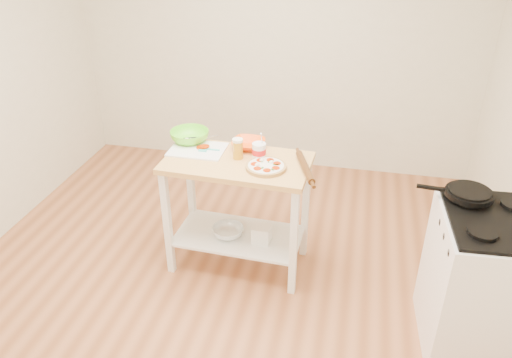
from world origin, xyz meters
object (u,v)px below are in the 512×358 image
object	(u,v)px
prep_island	(238,192)
skillet	(468,193)
rolling_pin	(305,167)
shelf_glass_bowl	(228,231)
green_bowl	(190,136)
shelf_bin	(262,234)
pizza	(266,166)
beer_pint	(238,149)
cutting_board	(198,149)
yogurt_tub	(259,151)
knife	(196,138)
gas_stove	(481,283)
orange_bowl	(249,144)
spatula	(208,150)

from	to	relation	value
prep_island	skillet	size ratio (longest dim) A/B	2.39
rolling_pin	shelf_glass_bowl	world-z (taller)	rolling_pin
prep_island	green_bowl	size ratio (longest dim) A/B	3.62
green_bowl	shelf_glass_bowl	xyz separation A→B (m)	(0.35, -0.25, -0.65)
rolling_pin	shelf_bin	xyz separation A→B (m)	(-0.30, 0.01, -0.60)
shelf_bin	pizza	bearing A→B (deg)	-45.82
green_bowl	beer_pint	size ratio (longest dim) A/B	1.94
cutting_board	rolling_pin	bearing A→B (deg)	-10.46
prep_island	beer_pint	bearing A→B (deg)	92.93
yogurt_tub	rolling_pin	bearing A→B (deg)	-17.39
cutting_board	beer_pint	xyz separation A→B (m)	(0.32, -0.07, 0.07)
beer_pint	shelf_glass_bowl	xyz separation A→B (m)	(-0.07, -0.06, -0.68)
prep_island	shelf_bin	bearing A→B (deg)	-12.51
knife	gas_stove	bearing A→B (deg)	-44.49
prep_island	pizza	size ratio (longest dim) A/B	3.77
pizza	green_bowl	distance (m)	0.71
beer_pint	green_bowl	bearing A→B (deg)	155.99
skillet	shelf_glass_bowl	world-z (taller)	skillet
shelf_glass_bowl	knife	bearing A→B (deg)	137.29
orange_bowl	yogurt_tub	distance (m)	0.20
spatula	green_bowl	distance (m)	0.23
skillet	spatula	distance (m)	1.77
rolling_pin	gas_stove	bearing A→B (deg)	-19.82
beer_pint	yogurt_tub	xyz separation A→B (m)	(0.15, 0.03, -0.02)
beer_pint	rolling_pin	xyz separation A→B (m)	(0.49, -0.08, -0.05)
yogurt_tub	rolling_pin	world-z (taller)	yogurt_tub
cutting_board	beer_pint	size ratio (longest dim) A/B	2.67
orange_bowl	green_bowl	world-z (taller)	green_bowl
gas_stove	shelf_glass_bowl	distance (m)	1.78
prep_island	orange_bowl	size ratio (longest dim) A/B	4.38
prep_island	yogurt_tub	xyz separation A→B (m)	(0.15, 0.06, 0.32)
skillet	orange_bowl	distance (m)	1.54
cutting_board	shelf_glass_bowl	bearing A→B (deg)	-27.62
cutting_board	knife	size ratio (longest dim) A/B	1.61
cutting_board	beer_pint	world-z (taller)	beer_pint
gas_stove	knife	xyz separation A→B (m)	(-2.03, 0.73, 0.44)
skillet	cutting_board	world-z (taller)	skillet
green_bowl	shelf_glass_bowl	world-z (taller)	green_bowl
gas_stove	rolling_pin	size ratio (longest dim) A/B	2.64
prep_island	skillet	xyz separation A→B (m)	(1.49, -0.27, 0.33)
knife	shelf_glass_bowl	size ratio (longest dim) A/B	1.04
gas_stove	shelf_glass_bowl	size ratio (longest dim) A/B	4.62
cutting_board	rolling_pin	distance (m)	0.83
prep_island	shelf_glass_bowl	bearing A→B (deg)	-158.83
cutting_board	shelf_glass_bowl	size ratio (longest dim) A/B	1.67
orange_bowl	shelf_bin	distance (m)	0.68
knife	shelf_glass_bowl	world-z (taller)	knife
knife	rolling_pin	distance (m)	0.93
spatula	pizza	bearing A→B (deg)	-20.64
green_bowl	yogurt_tub	distance (m)	0.59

